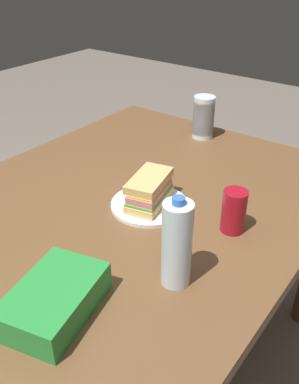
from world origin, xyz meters
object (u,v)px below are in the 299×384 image
object	(u,v)px
water_bottle_tall	(177,244)
dining_table	(109,237)
plastic_cup_stack	(204,117)
soda_can_red	(234,211)
paper_plate	(150,205)
sandwich	(149,190)
chip_bag	(54,300)

from	to	relation	value
water_bottle_tall	dining_table	bearing A→B (deg)	70.25
water_bottle_tall	plastic_cup_stack	distance (m)	0.85
soda_can_red	water_bottle_tall	world-z (taller)	water_bottle_tall
paper_plate	sandwich	xyz separation A→B (m)	(0.00, 0.00, 0.05)
chip_bag	plastic_cup_stack	size ratio (longest dim) A/B	1.38
soda_can_red	plastic_cup_stack	bearing A→B (deg)	38.04
sandwich	chip_bag	size ratio (longest dim) A/B	0.86
sandwich	paper_plate	bearing A→B (deg)	-139.68
dining_table	plastic_cup_stack	size ratio (longest dim) A/B	9.28
water_bottle_tall	chip_bag	bearing A→B (deg)	147.17
paper_plate	sandwich	bearing A→B (deg)	40.32
sandwich	plastic_cup_stack	distance (m)	0.56
chip_bag	sandwich	bearing A→B (deg)	-2.49
paper_plate	plastic_cup_stack	distance (m)	0.57
dining_table	paper_plate	world-z (taller)	paper_plate
dining_table	sandwich	bearing A→B (deg)	-32.53
sandwich	water_bottle_tall	size ratio (longest dim) A/B	0.86
chip_bag	paper_plate	bearing A→B (deg)	-2.74
water_bottle_tall	sandwich	bearing A→B (deg)	47.53
paper_plate	dining_table	bearing A→B (deg)	145.70
water_bottle_tall	plastic_cup_stack	size ratio (longest dim) A/B	1.36
soda_can_red	chip_bag	xyz separation A→B (m)	(-0.49, 0.16, -0.03)
water_bottle_tall	soda_can_red	bearing A→B (deg)	-2.35
soda_can_red	water_bottle_tall	size ratio (longest dim) A/B	0.54
soda_can_red	chip_bag	size ratio (longest dim) A/B	0.53
dining_table	soda_can_red	world-z (taller)	soda_can_red
paper_plate	soda_can_red	xyz separation A→B (m)	(0.04, -0.25, 0.05)
sandwich	water_bottle_tall	bearing A→B (deg)	-132.47
paper_plate	plastic_cup_stack	bearing A→B (deg)	14.64
paper_plate	water_bottle_tall	xyz separation A→B (m)	(-0.22, -0.24, 0.10)
sandwich	plastic_cup_stack	bearing A→B (deg)	14.45
paper_plate	plastic_cup_stack	size ratio (longest dim) A/B	1.38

